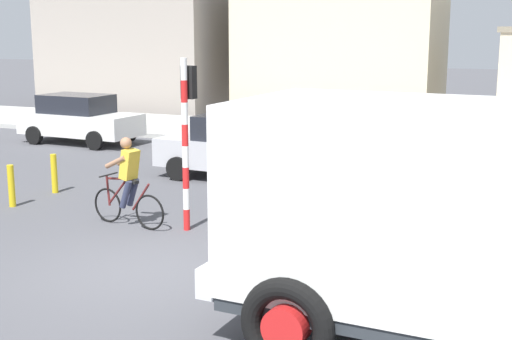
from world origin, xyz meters
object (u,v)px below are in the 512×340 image
(car_far_side, at_px, (239,147))
(bollard_far, at_px, (54,174))
(car_white_mid, at_px, (80,119))
(bollard_near, at_px, (11,186))
(traffic_light_pole, at_px, (187,120))
(cyclist, at_px, (128,182))
(truck_foreground, at_px, (463,216))

(car_far_side, height_order, bollard_far, car_far_side)
(car_white_mid, distance_m, bollard_near, 8.45)
(car_white_mid, bearing_deg, traffic_light_pole, -43.09)
(cyclist, height_order, car_white_mid, cyclist)
(traffic_light_pole, distance_m, car_white_mid, 11.14)
(car_white_mid, bearing_deg, bollard_far, -57.98)
(traffic_light_pole, bearing_deg, bollard_far, 161.26)
(car_far_side, bearing_deg, car_white_mid, 156.64)
(truck_foreground, relative_size, car_far_side, 1.35)
(cyclist, distance_m, car_white_mid, 10.47)
(bollard_near, bearing_deg, bollard_far, 90.00)
(car_white_mid, height_order, car_far_side, same)
(truck_foreground, bearing_deg, bollard_far, 153.10)
(car_white_mid, bearing_deg, car_far_side, -23.36)
(cyclist, relative_size, bollard_far, 1.91)
(truck_foreground, bearing_deg, traffic_light_pole, 147.32)
(bollard_near, xyz_separation_m, bollard_far, (0.00, 1.40, 0.00))
(car_white_mid, xyz_separation_m, car_far_side, (7.12, -3.07, 0.00))
(traffic_light_pole, height_order, bollard_far, traffic_light_pole)
(car_white_mid, bearing_deg, bollard_near, -63.02)
(traffic_light_pole, xyz_separation_m, bollard_far, (-4.26, 1.44, -1.62))
(cyclist, bearing_deg, traffic_light_pole, 13.40)
(bollard_near, bearing_deg, car_white_mid, 116.98)
(truck_foreground, distance_m, bollard_near, 10.27)
(truck_foreground, xyz_separation_m, cyclist, (-6.48, 3.15, -0.80))
(cyclist, relative_size, car_far_side, 0.42)
(bollard_near, height_order, bollard_far, same)
(truck_foreground, height_order, bollard_near, truck_foreground)
(cyclist, height_order, bollard_near, cyclist)
(traffic_light_pole, bearing_deg, car_far_side, 102.14)
(cyclist, height_order, traffic_light_pole, traffic_light_pole)
(truck_foreground, xyz_separation_m, car_far_side, (-6.30, 7.91, -0.85))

